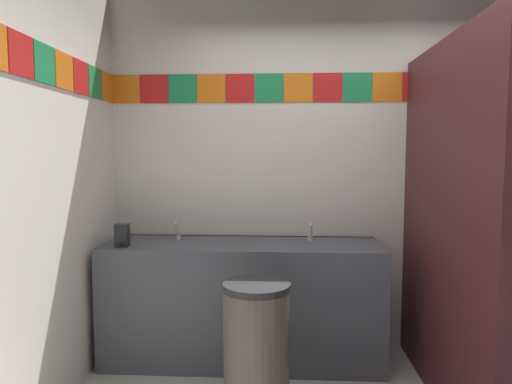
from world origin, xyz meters
name	(u,v)px	position (x,y,z in m)	size (l,w,h in m)	color
wall_back	(355,167)	(0.00, 1.52, 1.40)	(3.78, 0.09, 2.80)	silver
vanity_counter	(243,300)	(-0.85, 1.19, 0.44)	(1.99, 0.59, 0.87)	#4C515B
faucet_left	(177,233)	(-1.34, 1.28, 0.92)	(0.04, 0.10, 0.14)	silver
faucet_right	(311,234)	(-0.35, 1.28, 0.92)	(0.04, 0.10, 0.14)	silver
soap_dispenser	(122,235)	(-1.67, 1.01, 0.95)	(0.09, 0.09, 0.16)	black
stall_divider	(489,232)	(0.55, 0.45, 1.09)	(0.92, 1.55, 2.18)	#471E23
toilet	(495,329)	(0.91, 1.08, 0.30)	(0.39, 0.49, 0.74)	white
trash_bin	(257,349)	(-0.71, 0.48, 0.39)	(0.39, 0.39, 0.78)	brown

